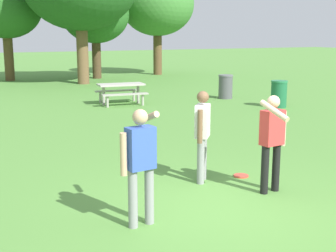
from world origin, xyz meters
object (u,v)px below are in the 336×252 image
Objects in this scene: tree_back_right at (157,5)px; trash_can_further_along at (226,87)px; tree_back_left at (95,15)px; frisbee at (241,176)px; person_thrower at (273,136)px; person_catcher at (140,158)px; trash_can_beside_table at (279,94)px; picnic_table_far at (121,89)px; person_bystander at (202,130)px; tree_far_right at (5,8)px.

trash_can_further_along is at bearing -101.11° from tree_back_right.
frisbee is at bearing -100.09° from tree_back_left.
person_thrower is 22.46m from tree_back_right.
person_catcher is 1.71× the size of trash_can_beside_table.
picnic_table_far is 0.35× the size of tree_back_left.
tree_back_left is at bearing 77.55° from person_bystander.
tree_back_right is (7.67, 19.88, 4.32)m from frisbee.
tree_back_right is at bearing 8.79° from tree_back_left.
person_catcher is (-2.47, -0.26, 0.00)m from person_thrower.
picnic_table_far is at bearing 82.94° from frisbee.
tree_back_right is (8.47, 19.80, 3.39)m from person_bystander.
trash_can_beside_table reaches higher than frisbee.
tree_far_right is (1.21, 21.35, 2.97)m from person_catcher.
tree_back_right reaches higher than frisbee.
picnic_table_far is (1.96, 9.21, -0.38)m from person_bystander.
picnic_table_far is 12.99m from tree_back_right.
person_thrower is 0.89× the size of picnic_table_far.
trash_can_further_along is at bearing -6.24° from picnic_table_far.
trash_can_beside_table and trash_can_further_along have the same top height.
person_thrower is 20.63m from tree_back_left.
tree_back_right reaches higher than person_bystander.
person_catcher is at bearing -154.93° from frisbee.
person_catcher is at bearing -128.77° from trash_can_further_along.
tree_far_right is 0.89× the size of tree_back_right.
person_thrower is 5.85× the size of frisbee.
tree_back_left is at bearing 101.25° from trash_can_further_along.
trash_can_further_along is at bearing -58.98° from tree_far_right.
frisbee is 21.74m from tree_back_right.
tree_back_right is at bearing 64.15° from person_catcher.
person_bystander is at bearing -88.49° from tree_far_right.
tree_back_right is at bearing 78.89° from trash_can_further_along.
tree_far_right reaches higher than frisbee.
tree_far_right is 4.86m from tree_back_left.
person_catcher is 0.31× the size of tree_back_left.
picnic_table_far is 11.65m from tree_far_right.
tree_far_right is at bearing 178.20° from tree_back_right.
person_bystander reaches higher than picnic_table_far.
person_thrower is 9.25m from trash_can_beside_table.
person_bystander is (-0.74, 1.01, -0.02)m from person_thrower.
trash_can_further_along is (6.30, 8.73, -0.46)m from person_bystander.
tree_back_right reaches higher than trash_can_further_along.
person_catcher is at bearing -109.41° from picnic_table_far.
person_thrower is 1.71× the size of trash_can_beside_table.
frisbee is 20.59m from tree_far_right.
picnic_table_far is at bearing 78.01° from person_bystander.
picnic_table_far reaches higher than frisbee.
person_bystander is 1.71× the size of trash_can_further_along.
person_catcher is at bearing -115.85° from tree_back_right.
tree_far_right is at bearing 121.02° from trash_can_further_along.
person_thrower reaches higher than trash_can_further_along.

